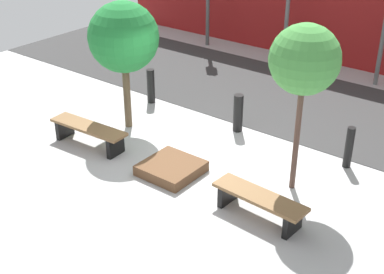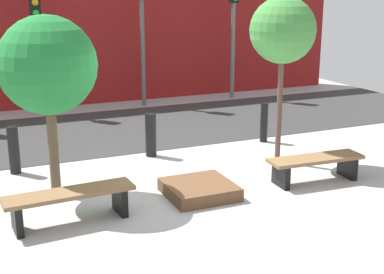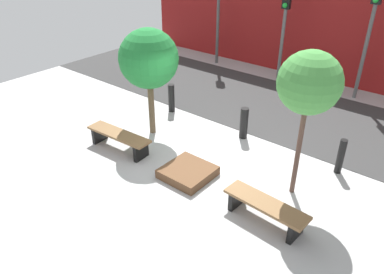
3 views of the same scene
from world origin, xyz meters
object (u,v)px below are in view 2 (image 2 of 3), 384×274
Objects in this scene: bollard_center at (264,122)px; planter_bed at (199,189)px; bollard_far_left at (14,150)px; traffic_light_mid_east at (142,13)px; traffic_light_mid_west at (36,27)px; bollard_left at (151,135)px; traffic_light_east at (234,15)px; tree_behind_right_bench at (283,31)px; bench_left at (70,200)px; tree_behind_left_bench at (47,66)px; bench_right at (315,164)px.

planter_bed is at bearing -138.09° from bollard_center.
traffic_light_mid_east is (4.02, 4.63, 2.16)m from bollard_far_left.
bollard_center is 6.41m from traffic_light_mid_west.
traffic_light_mid_east is at bearing 72.94° from bollard_left.
tree_behind_right_bench is at bearing -109.91° from traffic_light_east.
bollard_center is at bearing 69.64° from tree_behind_right_bench.
planter_bed is 1.21× the size of bollard_far_left.
bench_left is 0.57× the size of traffic_light_mid_west.
traffic_light_mid_east is (-1.18, 4.63, 2.17)m from bollard_center.
tree_behind_right_bench is (4.21, -0.00, 0.40)m from tree_behind_left_bench.
bollard_center is (0.50, 2.53, 0.11)m from bench_right.
bollard_left is (2.10, 2.53, 0.09)m from bench_left.
planter_bed is 0.29× the size of traffic_light_east.
planter_bed is 1.22× the size of bollard_center.
bench_left is 7.45m from traffic_light_mid_west.
traffic_light_east is (2.16, 7.16, 2.18)m from bench_right.
bollard_center reaches higher than bench_left.
tree_behind_left_bench is at bearing -164.13° from bollard_center.
bench_right is at bearing -63.80° from traffic_light_mid_west.
bollard_center is (2.60, 0.00, -0.00)m from bollard_left.
tree_behind_right_bench reaches higher than tree_behind_left_bench.
planter_bed is 7.53m from traffic_light_mid_east.
bollard_left is at bearing 180.00° from bollard_center.
bollard_left is at bearing 133.12° from bench_right.
traffic_light_mid_east reaches higher than bollard_left.
bollard_far_left is (-4.70, 1.34, -2.05)m from tree_behind_right_bench.
tree_behind_right_bench is (-0.00, 1.20, 2.17)m from bench_right.
planter_bed is 0.28× the size of traffic_light_mid_east.
traffic_light_mid_east is at bearing 60.38° from bench_left.
traffic_light_east is at bearing -0.01° from traffic_light_mid_east.
traffic_light_mid_east is (1.42, 6.96, 2.49)m from planter_bed.
planter_bed is at bearing -25.35° from tree_behind_left_bench.
bench_right is 2.47m from tree_behind_right_bench.
bench_right is 5.34m from bollard_far_left.
bench_left is at bearing -174.57° from planter_bed.
traffic_light_east is at bearing 58.52° from planter_bed.
planter_bed is 1.22× the size of bollard_left.
tree_behind_left_bench is 5.16m from bollard_center.
traffic_light_mid_east reaches higher than tree_behind_left_bench.
tree_behind_right_bench reaches higher than bollard_far_left.
tree_behind_left_bench reaches higher than bollard_far_left.
bench_right is (4.21, -0.00, -0.02)m from bench_left.
traffic_light_mid_west is at bearing -179.98° from traffic_light_mid_east.
tree_behind_right_bench is at bearing 93.42° from bench_right.
bollard_far_left is (-2.60, 2.33, 0.33)m from planter_bed.
tree_behind_left_bench is 0.87× the size of traffic_light_mid_west.
bollard_far_left is at bearing 97.66° from bench_left.
bollard_far_left is 6.50m from traffic_light_mid_east.
bollard_far_left is 1.01× the size of bollard_center.
bollard_center is at bearing 82.34° from bench_right.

